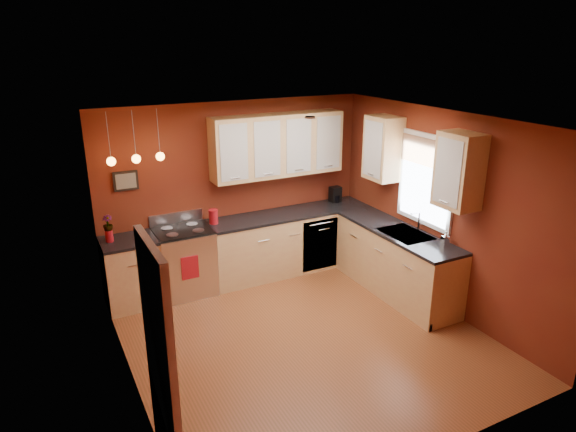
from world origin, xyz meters
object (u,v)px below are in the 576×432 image
gas_range (185,261)px  red_canister (213,217)px  sink (405,235)px  soap_pump (446,239)px  coffee_maker (335,195)px

gas_range → red_canister: size_ratio=5.43×
sink → soap_pump: sink is taller
sink → red_canister: bearing=144.1°
sink → red_canister: (-2.15, 1.56, 0.13)m
sink → soap_pump: bearing=-72.2°
gas_range → soap_pump: 3.51m
red_canister → soap_pump: red_canister is taller
red_canister → soap_pump: bearing=-42.2°
sink → soap_pump: (0.18, -0.55, 0.12)m
red_canister → coffee_maker: coffee_maker is taller
gas_range → soap_pump: size_ratio=6.04×
gas_range → sink: bearing=-29.8°
gas_range → sink: size_ratio=1.59×
sink → coffee_maker: bearing=92.7°
gas_range → coffee_maker: 2.61m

